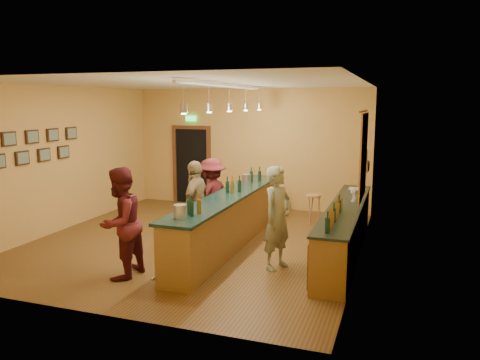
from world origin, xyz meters
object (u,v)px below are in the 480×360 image
(back_counter, at_px, (345,229))
(tasting_bar, at_px, (230,216))
(customer_b, at_px, (196,205))
(bar_stool, at_px, (314,201))
(customer_c, at_px, (212,196))
(bartender, at_px, (278,218))
(customer_a, at_px, (120,223))

(back_counter, bearing_deg, tasting_bar, -175.39)
(customer_b, bearing_deg, bar_stool, 142.97)
(tasting_bar, height_order, customer_c, customer_c)
(bartender, bearing_deg, back_counter, -19.57)
(back_counter, height_order, customer_b, customer_b)
(customer_a, height_order, customer_c, customer_a)
(back_counter, relative_size, customer_b, 2.61)
(customer_a, xyz_separation_m, customer_b, (0.52, 1.81, -0.04))
(back_counter, distance_m, bartender, 1.57)
(customer_c, xyz_separation_m, bar_stool, (1.95, 1.46, -0.26))
(customer_a, distance_m, bar_stool, 4.94)
(tasting_bar, bearing_deg, customer_c, 134.59)
(back_counter, height_order, customer_a, customer_a)
(tasting_bar, xyz_separation_m, customer_b, (-0.55, -0.39, 0.26))
(tasting_bar, bearing_deg, bar_stool, 58.53)
(customer_c, bearing_deg, bartender, 69.90)
(tasting_bar, relative_size, customer_a, 2.80)
(back_counter, distance_m, customer_a, 4.10)
(bartender, bearing_deg, customer_b, 95.04)
(tasting_bar, relative_size, customer_c, 3.07)
(bartender, height_order, customer_a, customer_a)
(tasting_bar, height_order, bartender, bartender)
(customer_b, xyz_separation_m, bar_stool, (1.85, 2.51, -0.30))
(customer_c, bearing_deg, customer_b, 26.20)
(bartender, height_order, customer_c, bartender)
(customer_c, distance_m, bar_stool, 2.45)
(bartender, xyz_separation_m, customer_a, (-2.30, -1.25, 0.02))
(tasting_bar, height_order, bar_stool, tasting_bar)
(customer_b, bearing_deg, customer_c, -175.00)
(tasting_bar, xyz_separation_m, customer_a, (-1.07, -2.20, 0.30))
(bar_stool, bearing_deg, bartender, -91.35)
(bar_stool, bearing_deg, customer_c, -143.22)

